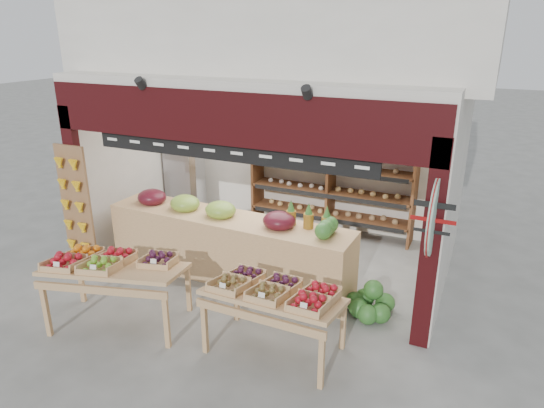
% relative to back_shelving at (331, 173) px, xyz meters
% --- Properties ---
extents(ground, '(60.00, 60.00, 0.00)m').
position_rel_back_shelving_xyz_m(ground, '(-0.57, -1.94, -1.19)').
color(ground, slate).
rests_on(ground, ground).
extents(shop_structure, '(6.36, 5.12, 5.40)m').
position_rel_back_shelving_xyz_m(shop_structure, '(-0.57, -0.33, 2.73)').
color(shop_structure, beige).
rests_on(shop_structure, ground).
extents(banana_board, '(0.60, 0.15, 1.80)m').
position_rel_back_shelving_xyz_m(banana_board, '(-3.30, -3.12, -0.08)').
color(banana_board, brown).
rests_on(banana_board, ground).
extents(gift_sign, '(0.04, 0.93, 0.92)m').
position_rel_back_shelving_xyz_m(gift_sign, '(2.18, -3.09, 0.56)').
color(gift_sign, silver).
rests_on(gift_sign, ground).
extents(back_shelving, '(3.16, 0.52, 1.94)m').
position_rel_back_shelving_xyz_m(back_shelving, '(0.00, 0.00, 0.00)').
color(back_shelving, brown).
rests_on(back_shelving, ground).
extents(refrigerator, '(0.78, 0.78, 1.63)m').
position_rel_back_shelving_xyz_m(refrigerator, '(-2.97, -0.46, -0.38)').
color(refrigerator, '#ACAFB3').
rests_on(refrigerator, ground).
extents(cardboard_stack, '(1.13, 0.82, 0.74)m').
position_rel_back_shelving_xyz_m(cardboard_stack, '(-2.17, -1.47, -0.92)').
color(cardboard_stack, beige).
rests_on(cardboard_stack, ground).
extents(mid_counter, '(4.05, 0.92, 1.24)m').
position_rel_back_shelving_xyz_m(mid_counter, '(-0.90, -2.42, -0.64)').
color(mid_counter, tan).
rests_on(mid_counter, ground).
extents(display_table_left, '(1.92, 1.39, 1.08)m').
position_rel_back_shelving_xyz_m(display_table_left, '(-1.65, -4.18, -0.34)').
color(display_table_left, tan).
rests_on(display_table_left, ground).
extents(display_table_right, '(1.62, 0.91, 1.03)m').
position_rel_back_shelving_xyz_m(display_table_right, '(0.58, -3.87, -0.38)').
color(display_table_right, tan).
rests_on(display_table_right, ground).
extents(watermelon_pile, '(0.67, 0.67, 0.52)m').
position_rel_back_shelving_xyz_m(watermelon_pile, '(1.44, -2.61, -1.02)').
color(watermelon_pile, '#1B511B').
rests_on(watermelon_pile, ground).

